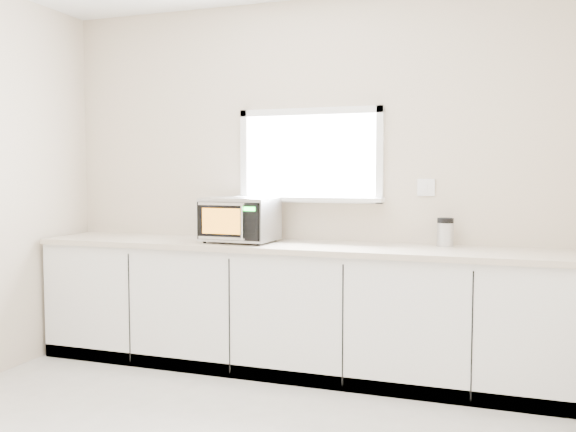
% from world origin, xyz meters
% --- Properties ---
extents(back_wall, '(4.00, 0.17, 2.70)m').
position_xyz_m(back_wall, '(0.00, 2.00, 1.36)').
color(back_wall, beige).
rests_on(back_wall, ground).
extents(cabinets, '(3.92, 0.60, 0.88)m').
position_xyz_m(cabinets, '(0.00, 1.70, 0.44)').
color(cabinets, white).
rests_on(cabinets, ground).
extents(countertop, '(3.92, 0.64, 0.04)m').
position_xyz_m(countertop, '(0.00, 1.69, 0.90)').
color(countertop, beige).
rests_on(countertop, cabinets).
extents(microwave, '(0.52, 0.44, 0.32)m').
position_xyz_m(microwave, '(-0.44, 1.67, 1.09)').
color(microwave, black).
rests_on(microwave, countertop).
extents(knife_block, '(0.14, 0.22, 0.30)m').
position_xyz_m(knife_block, '(-0.43, 1.80, 1.05)').
color(knife_block, '#49251A').
rests_on(knife_block, countertop).
extents(cutting_board, '(0.27, 0.07, 0.27)m').
position_xyz_m(cutting_board, '(-0.42, 1.94, 1.06)').
color(cutting_board, '#AB7D42').
rests_on(cutting_board, countertop).
extents(coffee_grinder, '(0.13, 0.13, 0.20)m').
position_xyz_m(coffee_grinder, '(0.99, 1.89, 1.02)').
color(coffee_grinder, '#B1B3B9').
rests_on(coffee_grinder, countertop).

